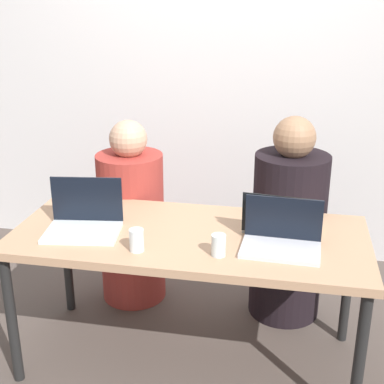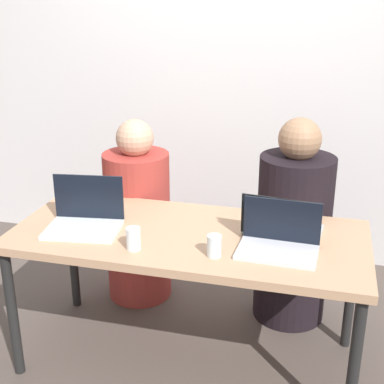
% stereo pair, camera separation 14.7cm
% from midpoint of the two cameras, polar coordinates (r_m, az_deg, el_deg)
% --- Properties ---
extents(ground_plane, '(12.00, 12.00, 0.00)m').
position_cam_midpoint_polar(ground_plane, '(2.91, -1.80, -17.25)').
color(ground_plane, '#4F443E').
extents(back_wall, '(4.50, 0.10, 2.37)m').
position_cam_midpoint_polar(back_wall, '(3.68, 2.76, 11.18)').
color(back_wall, silver).
rests_on(back_wall, ground).
extents(desk, '(1.68, 0.74, 0.71)m').
position_cam_midpoint_polar(desk, '(2.57, -1.96, -5.67)').
color(desk, tan).
rests_on(desk, ground).
extents(person_on_left, '(0.48, 0.48, 1.11)m').
position_cam_midpoint_polar(person_on_left, '(3.23, -7.74, -3.20)').
color(person_on_left, '#9E332C').
rests_on(person_on_left, ground).
extents(person_on_right, '(0.51, 0.51, 1.18)m').
position_cam_midpoint_polar(person_on_right, '(3.06, 8.86, -4.06)').
color(person_on_right, black).
rests_on(person_on_right, ground).
extents(laptop_back_right, '(0.38, 0.26, 0.21)m').
position_cam_midpoint_polar(laptop_back_right, '(2.55, 7.98, -3.33)').
color(laptop_back_right, '#AEB4B4').
rests_on(laptop_back_right, desk).
extents(laptop_front_right, '(0.35, 0.26, 0.21)m').
position_cam_midpoint_polar(laptop_front_right, '(2.39, 7.79, -4.98)').
color(laptop_front_right, silver).
rests_on(laptop_front_right, desk).
extents(laptop_front_left, '(0.38, 0.30, 0.24)m').
position_cam_midpoint_polar(laptop_front_left, '(2.61, -13.02, -2.98)').
color(laptop_front_left, silver).
rests_on(laptop_front_left, desk).
extents(water_glass_left, '(0.06, 0.06, 0.10)m').
position_cam_midpoint_polar(water_glass_left, '(2.37, -7.70, -5.28)').
color(water_glass_left, white).
rests_on(water_glass_left, desk).
extents(water_glass_right, '(0.06, 0.06, 0.10)m').
position_cam_midpoint_polar(water_glass_right, '(2.31, 1.02, -5.87)').
color(water_glass_right, silver).
rests_on(water_glass_right, desk).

